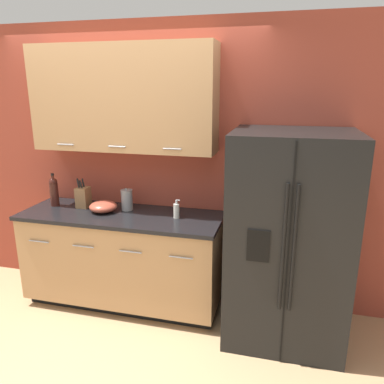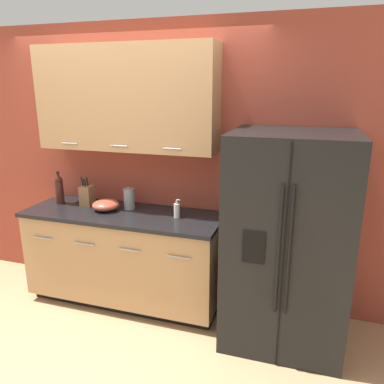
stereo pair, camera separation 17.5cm
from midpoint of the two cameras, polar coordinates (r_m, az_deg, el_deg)
name	(u,v)px [view 2 (the right image)]	position (r m, az deg, el deg)	size (l,w,h in m)	color
ground_plane	(83,349)	(3.35, -14.79, -22.13)	(14.00, 14.00, 0.00)	tan
wall_back	(134,147)	(3.62, -7.51, 6.79)	(10.00, 0.39, 2.60)	#993D2D
counter_unit	(125,256)	(3.66, -8.74, -9.71)	(1.85, 0.64, 0.91)	black
refrigerator	(287,241)	(3.09, 15.90, -7.15)	(0.93, 0.82, 1.71)	black
knife_block	(87,195)	(3.74, -14.40, -0.48)	(0.11, 0.12, 0.29)	olive
wine_bottle	(59,189)	(3.86, -18.35, 0.42)	(0.08, 0.08, 0.32)	#3D1914
soap_dispenser	(177,210)	(3.29, -0.80, -2.81)	(0.06, 0.05, 0.17)	silver
steel_canister	(129,199)	(3.55, -8.15, -1.03)	(0.11, 0.11, 0.21)	gray
mixing_bowl	(106,205)	(3.56, -11.63, -1.96)	(0.25, 0.25, 0.10)	#B24C38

